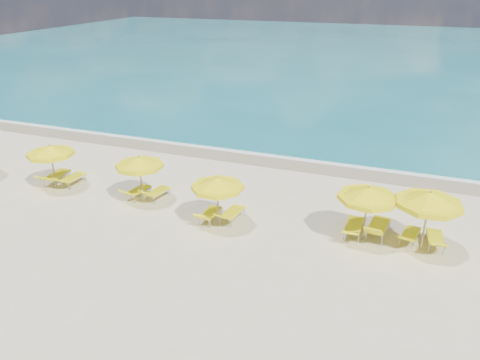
% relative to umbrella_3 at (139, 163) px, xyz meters
% --- Properties ---
extents(ground_plane, '(120.00, 120.00, 0.00)m').
position_rel_umbrella_3_xyz_m(ground_plane, '(4.24, -0.41, -1.82)').
color(ground_plane, beige).
extents(ocean, '(120.00, 80.00, 0.30)m').
position_rel_umbrella_3_xyz_m(ocean, '(4.24, 47.59, -1.82)').
color(ocean, '#146972').
rests_on(ocean, ground).
extents(wet_sand_band, '(120.00, 2.60, 0.01)m').
position_rel_umbrella_3_xyz_m(wet_sand_band, '(4.24, 6.99, -1.82)').
color(wet_sand_band, tan).
rests_on(wet_sand_band, ground).
extents(foam_line, '(120.00, 1.20, 0.03)m').
position_rel_umbrella_3_xyz_m(foam_line, '(4.24, 7.79, -1.82)').
color(foam_line, white).
rests_on(foam_line, ground).
extents(whitecap_near, '(14.00, 0.36, 0.05)m').
position_rel_umbrella_3_xyz_m(whitecap_near, '(-1.76, 16.59, -1.82)').
color(whitecap_near, white).
rests_on(whitecap_near, ground).
extents(whitecap_far, '(18.00, 0.30, 0.05)m').
position_rel_umbrella_3_xyz_m(whitecap_far, '(12.24, 23.59, -1.82)').
color(whitecap_far, white).
rests_on(whitecap_far, ground).
extents(umbrella_2, '(2.45, 2.45, 2.17)m').
position_rel_umbrella_3_xyz_m(umbrella_2, '(-4.57, -0.23, 0.03)').
color(umbrella_2, '#A38851').
rests_on(umbrella_2, ground).
extents(umbrella_3, '(2.70, 2.70, 2.13)m').
position_rel_umbrella_3_xyz_m(umbrella_3, '(0.00, 0.00, 0.00)').
color(umbrella_3, '#A38851').
rests_on(umbrella_3, ground).
extents(umbrella_4, '(2.77, 2.77, 2.13)m').
position_rel_umbrella_3_xyz_m(umbrella_4, '(4.04, -0.88, -0.00)').
color(umbrella_4, '#A38851').
rests_on(umbrella_4, ground).
extents(umbrella_5, '(2.66, 2.66, 2.26)m').
position_rel_umbrella_3_xyz_m(umbrella_5, '(9.63, -0.03, 0.11)').
color(umbrella_5, '#A38851').
rests_on(umbrella_5, ground).
extents(umbrella_6, '(2.90, 2.90, 2.38)m').
position_rel_umbrella_3_xyz_m(umbrella_6, '(11.71, 0.03, 0.21)').
color(umbrella_6, '#A38851').
rests_on(umbrella_6, ground).
extents(lounger_2_left, '(0.76, 1.96, 0.80)m').
position_rel_umbrella_3_xyz_m(lounger_2_left, '(-4.93, 0.25, -1.59)').
color(lounger_2_left, '#A5A8AD').
rests_on(lounger_2_left, ground).
extents(lounger_2_right, '(0.65, 1.78, 0.72)m').
position_rel_umbrella_3_xyz_m(lounger_2_right, '(-4.07, 0.34, -1.61)').
color(lounger_2_right, '#A5A8AD').
rests_on(lounger_2_right, ground).
extents(lounger_3_left, '(0.80, 1.68, 0.71)m').
position_rel_umbrella_3_xyz_m(lounger_3_left, '(-0.37, 0.23, -1.62)').
color(lounger_3_left, '#A5A8AD').
rests_on(lounger_3_left, ground).
extents(lounger_3_right, '(0.81, 1.66, 0.74)m').
position_rel_umbrella_3_xyz_m(lounger_3_right, '(0.52, 0.39, -1.62)').
color(lounger_3_right, '#A5A8AD').
rests_on(lounger_3_right, ground).
extents(lounger_4_left, '(0.59, 1.65, 0.77)m').
position_rel_umbrella_3_xyz_m(lounger_4_left, '(3.58, -0.70, -1.61)').
color(lounger_4_left, '#A5A8AD').
rests_on(lounger_4_left, ground).
extents(lounger_4_right, '(0.79, 1.79, 0.74)m').
position_rel_umbrella_3_xyz_m(lounger_4_right, '(4.41, -0.34, -1.61)').
color(lounger_4_right, '#A5A8AD').
rests_on(lounger_4_right, ground).
extents(lounger_5_left, '(0.65, 1.94, 0.73)m').
position_rel_umbrella_3_xyz_m(lounger_5_left, '(9.23, 0.26, -1.59)').
color(lounger_5_left, '#A5A8AD').
rests_on(lounger_5_left, ground).
extents(lounger_5_right, '(0.92, 2.06, 0.92)m').
position_rel_umbrella_3_xyz_m(lounger_5_right, '(10.12, 0.47, -1.57)').
color(lounger_5_right, '#A5A8AD').
rests_on(lounger_5_right, ground).
extents(lounger_6_left, '(0.85, 1.70, 0.67)m').
position_rel_umbrella_3_xyz_m(lounger_6_left, '(11.30, 0.45, -1.62)').
color(lounger_6_left, '#A5A8AD').
rests_on(lounger_6_left, ground).
extents(lounger_6_right, '(0.71, 1.76, 0.72)m').
position_rel_umbrella_3_xyz_m(lounger_6_right, '(12.18, 0.42, -1.61)').
color(lounger_6_right, '#A5A8AD').
rests_on(lounger_6_right, ground).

